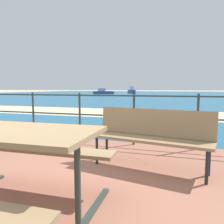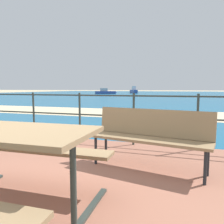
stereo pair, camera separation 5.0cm
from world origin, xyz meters
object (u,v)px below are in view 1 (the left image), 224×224
Objects in this scene: park_bench at (151,133)px; boat_near at (131,91)px; boat_mid at (103,92)px; picnic_table at (1,151)px.

boat_near reaches higher than park_bench.
picnic_table is at bearing -101.83° from boat_mid.
boat_near reaches higher than picnic_table.
park_bench is at bearing 167.80° from boat_near.
boat_near is at bearing 99.62° from picnic_table.
picnic_table is 0.98× the size of park_bench.
boat_mid is (-4.14, -7.95, -0.15)m from boat_near.
boat_mid reaches higher than picnic_table.
picnic_table is 50.96m from boat_near.
park_bench is at bearing -99.85° from boat_mid.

